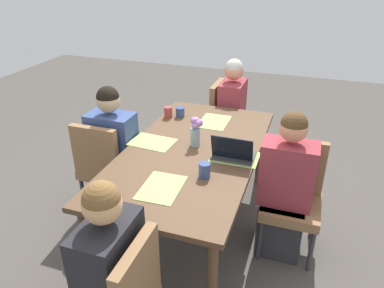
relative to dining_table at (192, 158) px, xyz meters
name	(u,v)px	position (x,y,z in m)	size (l,w,h in m)	color
ground_plane	(192,224)	(0.00, 0.00, -0.68)	(10.00, 10.00, 0.00)	#4C4742
dining_table	(192,158)	(0.00, 0.00, 0.00)	(1.96, 1.03, 0.76)	brown
chair_head_left_left_near	(226,118)	(-1.31, -0.04, -0.18)	(0.44, 0.44, 0.90)	olive
person_head_left_left_near	(231,119)	(-1.25, 0.04, -0.16)	(0.40, 0.36, 1.19)	#2D2D33
chair_far_left_mid	(293,192)	(-0.05, 0.82, -0.18)	(0.44, 0.44, 0.90)	olive
person_far_left_mid	(285,193)	(0.03, 0.76, -0.16)	(0.36, 0.40, 1.19)	#2D2D33
person_head_right_left_far	(113,285)	(1.23, -0.04, -0.16)	(0.40, 0.36, 1.19)	#2D2D33
chair_near_right_near	(105,164)	(0.04, -0.81, -0.18)	(0.44, 0.44, 0.90)	olive
person_near_right_near	(114,158)	(-0.03, -0.75, -0.16)	(0.36, 0.40, 1.19)	#2D2D33
flower_vase	(196,130)	(-0.08, 0.01, 0.21)	(0.10, 0.10, 0.25)	#8EA8B7
placemat_head_left_left_near	(214,122)	(-0.59, 0.02, 0.08)	(0.36, 0.26, 0.00)	#9EBC66
placemat_far_left_mid	(235,157)	(0.01, 0.35, 0.08)	(0.36, 0.26, 0.00)	#9EBC66
placemat_head_right_left_far	(161,187)	(0.58, -0.02, 0.08)	(0.36, 0.26, 0.00)	#9EBC66
placemat_near_right_near	(152,142)	(-0.02, -0.35, 0.08)	(0.36, 0.26, 0.00)	#9EBC66
laptop_far_left_mid	(233,153)	(0.04, 0.34, 0.12)	(0.22, 0.32, 0.21)	#38383D
coffee_mug_near_left	(168,112)	(-0.56, -0.43, 0.13)	(0.08, 0.08, 0.10)	#AD3D38
coffee_mug_near_right	(205,170)	(0.36, 0.21, 0.13)	(0.08, 0.08, 0.11)	#33477A
coffee_mug_centre_left	(180,112)	(-0.60, -0.33, 0.12)	(0.08, 0.08, 0.09)	#33477A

